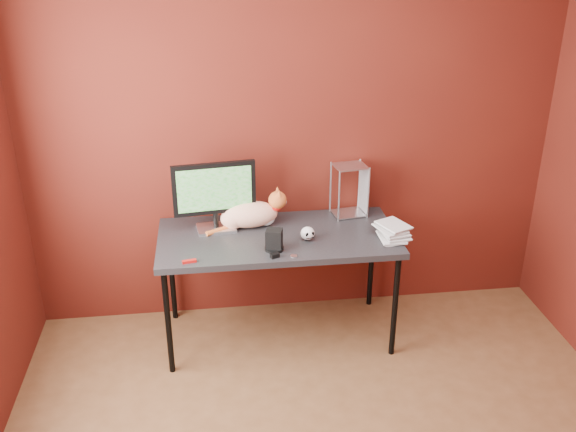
{
  "coord_description": "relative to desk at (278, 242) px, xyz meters",
  "views": [
    {
      "loc": [
        -0.55,
        -2.22,
        2.54
      ],
      "look_at": [
        -0.11,
        1.15,
        0.98
      ],
      "focal_mm": 40.0,
      "sensor_mm": 36.0,
      "label": 1
    }
  ],
  "objects": [
    {
      "name": "room",
      "position": [
        0.15,
        -1.37,
        0.75
      ],
      "size": [
        3.52,
        3.52,
        2.61
      ],
      "color": "brown",
      "rests_on": "ground"
    },
    {
      "name": "desk",
      "position": [
        0.0,
        0.0,
        0.0
      ],
      "size": [
        1.5,
        0.7,
        0.75
      ],
      "color": "black",
      "rests_on": "ground"
    },
    {
      "name": "monitor",
      "position": [
        -0.38,
        0.13,
        0.3
      ],
      "size": [
        0.52,
        0.19,
        0.45
      ],
      "rotation": [
        0.0,
        0.0,
        0.12
      ],
      "color": "silver",
      "rests_on": "desk"
    },
    {
      "name": "cat",
      "position": [
        -0.16,
        0.15,
        0.14
      ],
      "size": [
        0.53,
        0.23,
        0.25
      ],
      "rotation": [
        0.0,
        0.0,
        0.06
      ],
      "color": "orange",
      "rests_on": "desk"
    },
    {
      "name": "skull_mug",
      "position": [
        0.18,
        -0.09,
        0.09
      ],
      "size": [
        0.09,
        0.09,
        0.08
      ],
      "rotation": [
        0.0,
        0.0,
        0.25
      ],
      "color": "white",
      "rests_on": "desk"
    },
    {
      "name": "speaker",
      "position": [
        -0.04,
        -0.19,
        0.11
      ],
      "size": [
        0.12,
        0.12,
        0.13
      ],
      "rotation": [
        0.0,
        0.0,
        -0.27
      ],
      "color": "black",
      "rests_on": "desk"
    },
    {
      "name": "book_stack",
      "position": [
        0.63,
        -0.13,
        0.56
      ],
      "size": [
        0.22,
        0.25,
        1.02
      ],
      "rotation": [
        0.0,
        0.0,
        0.2
      ],
      "color": "beige",
      "rests_on": "desk"
    },
    {
      "name": "wire_rack",
      "position": [
        0.51,
        0.25,
        0.23
      ],
      "size": [
        0.23,
        0.2,
        0.36
      ],
      "rotation": [
        0.0,
        0.0,
        0.15
      ],
      "color": "silver",
      "rests_on": "desk"
    },
    {
      "name": "pocket_knife",
      "position": [
        -0.55,
        -0.29,
        0.06
      ],
      "size": [
        0.08,
        0.04,
        0.02
      ],
      "primitive_type": "cube",
      "rotation": [
        0.0,
        0.0,
        0.2
      ],
      "color": "#A90F0D",
      "rests_on": "desk"
    },
    {
      "name": "black_gadget",
      "position": [
        -0.05,
        -0.29,
        0.06
      ],
      "size": [
        0.06,
        0.05,
        0.03
      ],
      "primitive_type": "cube",
      "rotation": [
        0.0,
        0.0,
        0.43
      ],
      "color": "black",
      "rests_on": "desk"
    },
    {
      "name": "washer",
      "position": [
        0.06,
        -0.29,
        0.05
      ],
      "size": [
        0.04,
        0.04,
        0.0
      ],
      "primitive_type": "cylinder",
      "color": "silver",
      "rests_on": "desk"
    }
  ]
}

